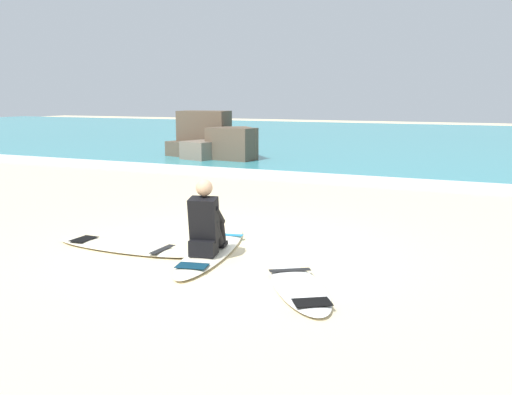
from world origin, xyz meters
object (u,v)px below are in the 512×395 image
at_px(surfboard_spare_near, 124,247).
at_px(surfboard_spare_far, 299,287).
at_px(surfer_seated, 206,225).
at_px(surfboard_main, 212,250).

relative_size(surfboard_spare_near, surfboard_spare_far, 1.26).
height_order(surfer_seated, surfboard_spare_near, surfer_seated).
relative_size(surfer_seated, surfboard_spare_near, 0.44).
xyz_separation_m(surfboard_main, surfer_seated, (0.05, -0.24, 0.40)).
height_order(surfboard_spare_near, surfboard_spare_far, same).
bearing_deg(surfer_seated, surfboard_spare_far, -23.44).
distance_m(surfboard_main, surfer_seated, 0.47).
relative_size(surfboard_main, surfboard_spare_far, 1.52).
bearing_deg(surfboard_spare_far, surfer_seated, 156.56).
bearing_deg(surfboard_spare_far, surfboard_main, 150.04).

